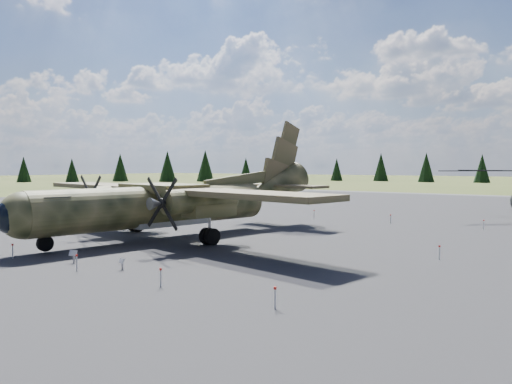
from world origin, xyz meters
The scene contains 7 objects.
ground centered at (0.00, 0.00, 0.00)m, with size 500.00×500.00×0.00m, color brown.
apron centered at (0.00, 10.00, 0.00)m, with size 120.00×120.00×0.04m, color #555559.
transport_plane centered at (-2.39, -1.69, 2.89)m, with size 30.55×27.48×10.07m.
info_placard_left centered at (0.05, -12.32, 0.48)m, with size 0.49×0.33×0.72m.
info_placard_right centered at (3.73, -12.05, 0.41)m, with size 0.42×0.24×0.62m.
barrier_fence centered at (-0.46, -0.08, 0.51)m, with size 33.12×29.62×0.85m.
treeline centered at (1.20, 6.81, 4.73)m, with size 300.74×300.52×10.91m.
Camera 1 is at (23.86, -29.06, 5.37)m, focal length 35.00 mm.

